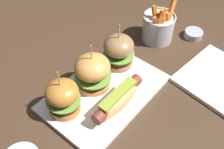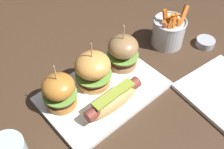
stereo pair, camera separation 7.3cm
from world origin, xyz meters
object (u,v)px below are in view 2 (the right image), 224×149
Objects in this scene: hot_dog at (114,99)px; fries_bucket at (168,31)px; sauce_ramekin at (205,42)px; slider_left at (59,91)px; slider_center at (93,70)px; platter_main at (103,92)px; slider_right at (123,52)px.

fries_bucket reaches higher than hot_dog.
fries_bucket is 2.31× the size of sauce_ramekin.
slider_center reaches higher than slider_left.
slider_left is at bearing 167.69° from sauce_ramekin.
fries_bucket is (0.30, 0.02, 0.04)m from platter_main.
platter_main is 0.07m from hot_dog.
platter_main is at bearing -19.76° from slider_left.
slider_left is 0.11m from slider_center.
slider_right is at bearing 19.37° from platter_main.
platter_main is 0.07m from slider_center.
slider_center reaches higher than platter_main.
slider_center is at bearing 179.43° from slider_right.
slider_center reaches higher than hot_dog.
sauce_ramekin is (0.09, -0.09, -0.04)m from fries_bucket.
platter_main is 2.29× the size of slider_right.
platter_main is at bearing 169.91° from sauce_ramekin.
platter_main is 2.28× the size of slider_center.
sauce_ramekin is (0.40, -0.01, -0.03)m from hot_dog.
slider_right is at bearing 158.66° from sauce_ramekin.
hot_dog is 0.32m from fries_bucket.
slider_right reaches higher than slider_left.
slider_left is 1.01× the size of fries_bucket.
slider_right reaches higher than platter_main.
slider_center is at bearing 164.24° from sauce_ramekin.
platter_main is at bearing -175.62° from fries_bucket.
slider_right is at bearing -0.21° from slider_left.
slider_center is (0.11, 0.00, 0.00)m from slider_left.
platter_main is 5.53× the size of sauce_ramekin.
hot_dog is 0.40m from sauce_ramekin.
hot_dog is at bearing -103.62° from platter_main.
fries_bucket is at bearing 133.70° from sauce_ramekin.
slider_left is at bearing 133.98° from hot_dog.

